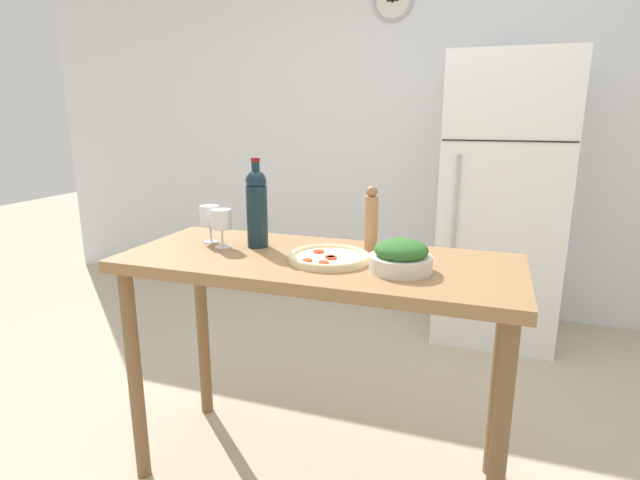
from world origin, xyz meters
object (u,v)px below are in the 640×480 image
object	(u,v)px
wine_glass_near	(222,221)
homemade_pizza	(329,257)
wine_bottle	(257,207)
salad_bowl	(401,257)
pepper_mill	(371,219)
wine_glass_far	(210,217)
refrigerator	(501,201)

from	to	relation	value
wine_glass_near	homemade_pizza	size ratio (longest dim) A/B	0.53
wine_bottle	salad_bowl	bearing A→B (deg)	-12.72
wine_glass_near	pepper_mill	xyz separation A→B (m)	(0.57, 0.16, 0.01)
wine_glass_near	wine_glass_far	world-z (taller)	same
wine_bottle	pepper_mill	bearing A→B (deg)	12.72
wine_glass_near	refrigerator	bearing A→B (deg)	58.09
pepper_mill	salad_bowl	world-z (taller)	pepper_mill
salad_bowl	wine_glass_far	bearing A→B (deg)	170.61
homemade_pizza	wine_glass_near	bearing A→B (deg)	174.96
wine_glass_near	salad_bowl	world-z (taller)	wine_glass_near
salad_bowl	homemade_pizza	bearing A→B (deg)	172.32
pepper_mill	wine_glass_far	bearing A→B (deg)	-171.31
pepper_mill	homemade_pizza	size ratio (longest dim) A/B	0.86
wine_glass_far	homemade_pizza	bearing A→B (deg)	-10.21
pepper_mill	salad_bowl	size ratio (longest dim) A/B	1.18
salad_bowl	wine_glass_near	bearing A→B (deg)	173.99
wine_glass_far	pepper_mill	distance (m)	0.66
wine_glass_near	pepper_mill	world-z (taller)	pepper_mill
salad_bowl	homemade_pizza	world-z (taller)	salad_bowl
wine_bottle	homemade_pizza	xyz separation A→B (m)	(0.33, -0.10, -0.15)
refrigerator	wine_bottle	xyz separation A→B (m)	(-0.93, -1.64, 0.19)
homemade_pizza	wine_bottle	bearing A→B (deg)	163.38
pepper_mill	wine_bottle	bearing A→B (deg)	-167.28
wine_glass_far	salad_bowl	world-z (taller)	wine_glass_far
wine_glass_far	homemade_pizza	size ratio (longest dim) A/B	0.53
refrigerator	wine_glass_near	bearing A→B (deg)	-121.91
refrigerator	homemade_pizza	world-z (taller)	refrigerator
refrigerator	salad_bowl	bearing A→B (deg)	-100.61
wine_glass_far	refrigerator	bearing A→B (deg)	55.07
wine_glass_near	pepper_mill	bearing A→B (deg)	15.60
salad_bowl	refrigerator	bearing A→B (deg)	79.39
wine_glass_near	homemade_pizza	distance (m)	0.47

